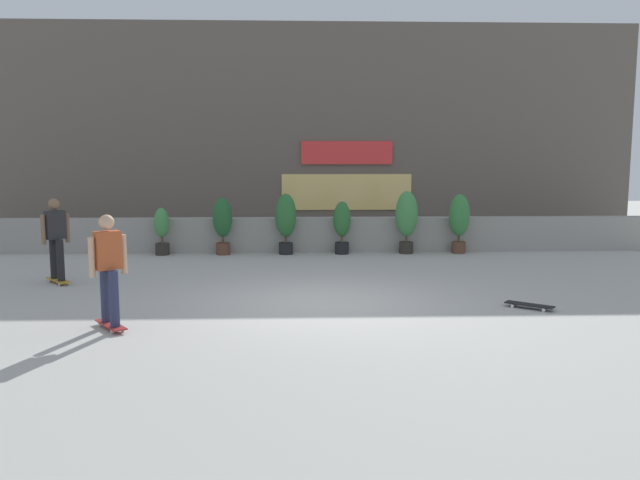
{
  "coord_description": "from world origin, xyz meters",
  "views": [
    {
      "loc": [
        -0.48,
        -11.05,
        2.56
      ],
      "look_at": [
        0.0,
        1.5,
        0.9
      ],
      "focal_mm": 36.52,
      "sensor_mm": 36.0,
      "label": 1
    }
  ],
  "objects_px": {
    "potted_plant_5": "(459,219)",
    "skateboard_near_camera": "(529,305)",
    "potted_plant_2": "(286,219)",
    "potted_plant_4": "(407,217)",
    "skater_by_wall_left": "(108,266)",
    "potted_plant_1": "(223,222)",
    "potted_plant_3": "(342,224)",
    "skater_far_right": "(56,237)",
    "potted_plant_0": "(162,230)"
  },
  "relations": [
    {
      "from": "potted_plant_4",
      "to": "skater_far_right",
      "type": "distance_m",
      "value": 8.45
    },
    {
      "from": "potted_plant_1",
      "to": "potted_plant_3",
      "type": "height_order",
      "value": "potted_plant_1"
    },
    {
      "from": "potted_plant_1",
      "to": "skater_far_right",
      "type": "distance_m",
      "value": 4.66
    },
    {
      "from": "potted_plant_0",
      "to": "potted_plant_5",
      "type": "height_order",
      "value": "potted_plant_5"
    },
    {
      "from": "potted_plant_3",
      "to": "skater_by_wall_left",
      "type": "height_order",
      "value": "skater_by_wall_left"
    },
    {
      "from": "potted_plant_2",
      "to": "potted_plant_1",
      "type": "bearing_deg",
      "value": 180.0
    },
    {
      "from": "potted_plant_4",
      "to": "skater_by_wall_left",
      "type": "height_order",
      "value": "skater_by_wall_left"
    },
    {
      "from": "skateboard_near_camera",
      "to": "skater_far_right",
      "type": "bearing_deg",
      "value": 164.08
    },
    {
      "from": "potted_plant_5",
      "to": "skateboard_near_camera",
      "type": "relative_size",
      "value": 2.05
    },
    {
      "from": "potted_plant_1",
      "to": "potted_plant_3",
      "type": "distance_m",
      "value": 3.06
    },
    {
      "from": "potted_plant_2",
      "to": "skater_far_right",
      "type": "height_order",
      "value": "skater_far_right"
    },
    {
      "from": "potted_plant_0",
      "to": "potted_plant_4",
      "type": "height_order",
      "value": "potted_plant_4"
    },
    {
      "from": "skateboard_near_camera",
      "to": "potted_plant_1",
      "type": "bearing_deg",
      "value": 133.27
    },
    {
      "from": "potted_plant_1",
      "to": "skater_by_wall_left",
      "type": "distance_m",
      "value": 7.2
    },
    {
      "from": "skater_far_right",
      "to": "potted_plant_0",
      "type": "bearing_deg",
      "value": 69.92
    },
    {
      "from": "potted_plant_5",
      "to": "skateboard_near_camera",
      "type": "distance_m",
      "value": 6.19
    },
    {
      "from": "potted_plant_3",
      "to": "potted_plant_5",
      "type": "xyz_separation_m",
      "value": [
        3.05,
        -0.0,
        0.13
      ]
    },
    {
      "from": "potted_plant_3",
      "to": "skateboard_near_camera",
      "type": "distance_m",
      "value": 6.73
    },
    {
      "from": "skater_by_wall_left",
      "to": "potted_plant_4",
      "type": "bearing_deg",
      "value": 51.88
    },
    {
      "from": "skater_by_wall_left",
      "to": "skateboard_near_camera",
      "type": "height_order",
      "value": "skater_by_wall_left"
    },
    {
      "from": "potted_plant_1",
      "to": "skater_by_wall_left",
      "type": "relative_size",
      "value": 0.86
    },
    {
      "from": "potted_plant_5",
      "to": "skateboard_near_camera",
      "type": "xyz_separation_m",
      "value": [
        -0.34,
        -6.12,
        -0.84
      ]
    },
    {
      "from": "skater_far_right",
      "to": "potted_plant_3",
      "type": "bearing_deg",
      "value": 31.6
    },
    {
      "from": "potted_plant_2",
      "to": "skater_by_wall_left",
      "type": "distance_m",
      "value": 7.56
    },
    {
      "from": "potted_plant_0",
      "to": "skateboard_near_camera",
      "type": "xyz_separation_m",
      "value": [
        7.31,
        -6.12,
        -0.58
      ]
    },
    {
      "from": "potted_plant_5",
      "to": "skater_by_wall_left",
      "type": "height_order",
      "value": "skater_by_wall_left"
    },
    {
      "from": "skater_by_wall_left",
      "to": "skater_far_right",
      "type": "relative_size",
      "value": 1.0
    },
    {
      "from": "skater_far_right",
      "to": "skateboard_near_camera",
      "type": "bearing_deg",
      "value": -15.92
    },
    {
      "from": "potted_plant_2",
      "to": "skateboard_near_camera",
      "type": "xyz_separation_m",
      "value": [
        4.15,
        -6.12,
        -0.85
      ]
    },
    {
      "from": "potted_plant_0",
      "to": "potted_plant_1",
      "type": "height_order",
      "value": "potted_plant_1"
    },
    {
      "from": "potted_plant_2",
      "to": "potted_plant_3",
      "type": "bearing_deg",
      "value": 0.0
    },
    {
      "from": "potted_plant_5",
      "to": "skateboard_near_camera",
      "type": "bearing_deg",
      "value": -93.19
    },
    {
      "from": "potted_plant_1",
      "to": "potted_plant_5",
      "type": "xyz_separation_m",
      "value": [
        6.11,
        0.0,
        0.05
      ]
    },
    {
      "from": "potted_plant_1",
      "to": "potted_plant_5",
      "type": "distance_m",
      "value": 6.11
    },
    {
      "from": "potted_plant_3",
      "to": "potted_plant_2",
      "type": "bearing_deg",
      "value": -180.0
    },
    {
      "from": "potted_plant_1",
      "to": "skateboard_near_camera",
      "type": "xyz_separation_m",
      "value": [
        5.76,
        -6.12,
        -0.78
      ]
    },
    {
      "from": "potted_plant_2",
      "to": "skater_by_wall_left",
      "type": "bearing_deg",
      "value": -109.18
    },
    {
      "from": "skater_by_wall_left",
      "to": "skater_far_right",
      "type": "bearing_deg",
      "value": 119.96
    },
    {
      "from": "skater_far_right",
      "to": "skater_by_wall_left",
      "type": "bearing_deg",
      "value": -60.04
    },
    {
      "from": "potted_plant_3",
      "to": "potted_plant_5",
      "type": "distance_m",
      "value": 3.05
    },
    {
      "from": "skateboard_near_camera",
      "to": "skater_by_wall_left",
      "type": "bearing_deg",
      "value": -171.26
    },
    {
      "from": "potted_plant_2",
      "to": "skateboard_near_camera",
      "type": "bearing_deg",
      "value": -55.86
    },
    {
      "from": "potted_plant_1",
      "to": "skateboard_near_camera",
      "type": "height_order",
      "value": "potted_plant_1"
    },
    {
      "from": "skater_by_wall_left",
      "to": "skateboard_near_camera",
      "type": "xyz_separation_m",
      "value": [
        6.64,
        1.02,
        -0.88
      ]
    },
    {
      "from": "potted_plant_0",
      "to": "skater_far_right",
      "type": "relative_size",
      "value": 0.71
    },
    {
      "from": "potted_plant_5",
      "to": "skater_far_right",
      "type": "xyz_separation_m",
      "value": [
        -8.99,
        -3.66,
        0.04
      ]
    },
    {
      "from": "potted_plant_2",
      "to": "potted_plant_4",
      "type": "xyz_separation_m",
      "value": [
        3.12,
        0.0,
        0.04
      ]
    },
    {
      "from": "potted_plant_1",
      "to": "potted_plant_4",
      "type": "xyz_separation_m",
      "value": [
        4.73,
        0.0,
        0.11
      ]
    },
    {
      "from": "potted_plant_2",
      "to": "potted_plant_5",
      "type": "relative_size",
      "value": 1.01
    },
    {
      "from": "potted_plant_4",
      "to": "potted_plant_5",
      "type": "relative_size",
      "value": 1.05
    }
  ]
}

